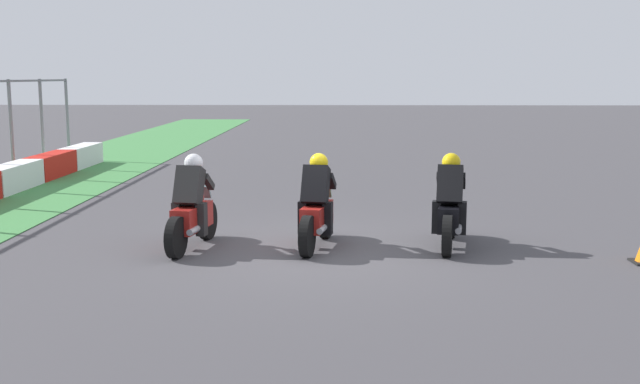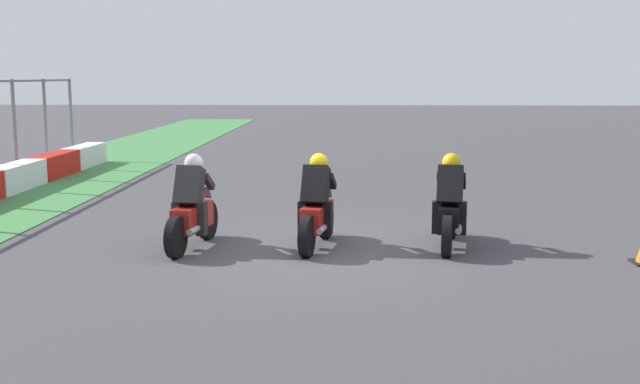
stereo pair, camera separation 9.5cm
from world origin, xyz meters
TOP-DOWN VIEW (x-y plane):
  - ground_plane at (0.00, 0.00)m, footprint 120.00×120.00m
  - rider_lane_a at (0.33, -2.11)m, footprint 2.03×0.62m
  - rider_lane_b at (0.24, 0.03)m, footprint 2.03×0.62m
  - rider_lane_c at (0.11, 2.01)m, footprint 2.03×0.61m

SIDE VIEW (x-z plane):
  - ground_plane at x=0.00m, z-range 0.00..0.00m
  - rider_lane_a at x=0.33m, z-range -0.13..1.38m
  - rider_lane_b at x=0.24m, z-range -0.13..1.38m
  - rider_lane_c at x=0.11m, z-range -0.13..1.38m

